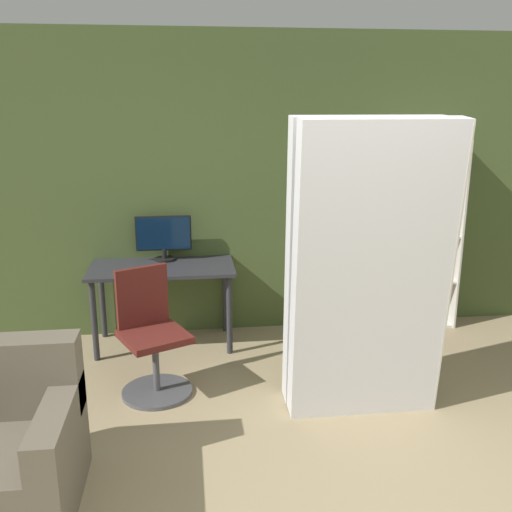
% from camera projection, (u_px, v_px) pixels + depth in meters
% --- Properties ---
extents(wall_back, '(8.00, 0.06, 2.70)m').
position_uv_depth(wall_back, '(279.00, 186.00, 5.18)').
color(wall_back, '#47592D').
rests_on(wall_back, ground).
extents(desk, '(1.24, 0.61, 0.73)m').
position_uv_depth(desk, '(162.00, 277.00, 4.93)').
color(desk, '#2D2D33').
rests_on(desk, ground).
extents(monitor, '(0.49, 0.18, 0.40)m').
position_uv_depth(monitor, '(164.00, 236.00, 5.03)').
color(monitor, black).
rests_on(monitor, desk).
extents(office_chair, '(0.59, 0.59, 0.93)m').
position_uv_depth(office_chair, '(152.00, 344.00, 4.19)').
color(office_chair, '#4C4C51').
rests_on(office_chair, ground).
extents(bookshelf, '(0.87, 0.27, 1.77)m').
position_uv_depth(bookshelf, '(401.00, 237.00, 5.32)').
color(bookshelf, beige).
rests_on(bookshelf, ground).
extents(mattress_near, '(1.03, 0.35, 2.02)m').
position_uv_depth(mattress_near, '(373.00, 276.00, 3.68)').
color(mattress_near, silver).
rests_on(mattress_near, ground).
extents(mattress_far, '(1.03, 0.28, 2.02)m').
position_uv_depth(mattress_far, '(361.00, 266.00, 3.92)').
color(mattress_far, silver).
rests_on(mattress_far, ground).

